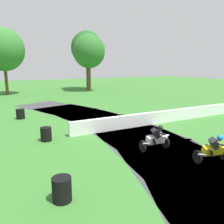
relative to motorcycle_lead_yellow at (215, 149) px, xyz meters
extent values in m
plane|color=#38752D|center=(-0.67, 6.71, -0.63)|extent=(120.00, 120.00, 0.00)
cube|color=#3D3D42|center=(-1.63, -0.36, -0.63)|extent=(6.69, 9.05, 0.01)
cube|color=#3D3D42|center=(-0.92, 3.15, -0.63)|extent=(5.77, 8.65, 0.01)
cube|color=#3D3D42|center=(-0.67, 6.71, -0.63)|extent=(4.76, 8.11, 0.01)
cube|color=#3D3D42|center=(-0.89, 10.28, -0.63)|extent=(5.72, 8.62, 0.01)
cube|color=#3D3D42|center=(-1.58, 13.78, -0.63)|extent=(6.64, 9.03, 0.01)
cube|color=#3D3D42|center=(-2.72, 17.17, -0.63)|extent=(7.45, 9.28, 0.01)
cube|color=white|center=(4.57, 6.69, -0.18)|extent=(18.16, 0.36, 0.90)
cylinder|color=black|center=(0.63, -0.04, -0.35)|extent=(0.27, 0.76, 0.76)
cylinder|color=black|center=(-0.72, 0.30, -0.35)|extent=(0.27, 0.76, 0.76)
cube|color=yellow|center=(-0.07, 0.04, -0.06)|extent=(1.06, 0.62, 0.47)
ellipsoid|color=yellow|center=(0.09, -0.08, 0.18)|extent=(0.51, 0.44, 0.31)
cylinder|color=#B2B2B7|center=(-0.67, 0.10, -0.18)|extent=(0.42, 0.19, 0.18)
cube|color=#28282D|center=(-0.17, -0.06, 0.30)|extent=(0.57, 0.42, 0.63)
sphere|color=#1E7FE0|center=(0.02, -0.19, 0.57)|extent=(0.26, 0.26, 0.26)
cylinder|color=#28282D|center=(0.14, 0.03, 0.38)|extent=(0.44, 0.17, 0.24)
cylinder|color=#28282D|center=(0.05, -0.30, 0.27)|extent=(0.44, 0.17, 0.24)
cylinder|color=#28282D|center=(-0.20, 0.24, 0.01)|extent=(0.31, 0.21, 0.42)
cylinder|color=#28282D|center=(-0.28, -0.09, -0.10)|extent=(0.31, 0.21, 0.42)
cylinder|color=black|center=(-0.65, 2.43, -0.34)|extent=(0.15, 0.74, 0.73)
cylinder|color=black|center=(-2.05, 2.55, -0.34)|extent=(0.15, 0.74, 0.73)
cube|color=silver|center=(-1.36, 2.41, -0.05)|extent=(1.03, 0.46, 0.46)
ellipsoid|color=silver|center=(-1.18, 2.33, 0.20)|extent=(0.47, 0.37, 0.30)
cone|color=silver|center=(-0.68, 2.32, 0.06)|extent=(0.42, 0.43, 0.47)
cylinder|color=#B2B2B7|center=(-1.96, 2.37, -0.16)|extent=(0.42, 0.13, 0.18)
cube|color=black|center=(-1.45, 2.32, 0.32)|extent=(0.52, 0.43, 0.62)
sphere|color=black|center=(-1.23, 2.23, 0.59)|extent=(0.26, 0.26, 0.26)
cylinder|color=black|center=(-1.15, 2.46, 0.39)|extent=(0.43, 0.11, 0.24)
cylinder|color=black|center=(-1.18, 2.12, 0.29)|extent=(0.43, 0.11, 0.24)
cylinder|color=black|center=(-1.52, 2.60, 0.01)|extent=(0.28, 0.21, 0.42)
cylinder|color=black|center=(-1.55, 2.25, -0.08)|extent=(0.28, 0.21, 0.42)
cylinder|color=black|center=(-6.81, 0.36, -0.53)|extent=(0.62, 0.62, 0.20)
cylinder|color=black|center=(-6.81, 0.36, -0.33)|extent=(0.62, 0.62, 0.20)
cylinder|color=black|center=(-6.81, 0.36, -0.13)|extent=(0.62, 0.62, 0.20)
cylinder|color=black|center=(-6.81, 0.36, 0.07)|extent=(0.62, 0.62, 0.20)
cylinder|color=black|center=(-5.90, 6.60, -0.53)|extent=(0.62, 0.62, 0.20)
cylinder|color=black|center=(-5.90, 6.60, -0.33)|extent=(0.62, 0.62, 0.20)
cylinder|color=black|center=(-5.90, 6.60, -0.13)|extent=(0.62, 0.62, 0.20)
cylinder|color=black|center=(-5.90, 6.60, 0.07)|extent=(0.62, 0.62, 0.20)
cylinder|color=black|center=(-6.45, 13.23, -0.53)|extent=(0.67, 0.67, 0.20)
cylinder|color=black|center=(-6.45, 13.23, -0.33)|extent=(0.67, 0.67, 0.20)
cylinder|color=black|center=(-6.45, 13.23, -0.13)|extent=(0.67, 0.67, 0.20)
cylinder|color=black|center=(-6.45, 13.23, 0.07)|extent=(0.67, 0.67, 0.20)
cone|color=orange|center=(5.05, 8.23, -0.41)|extent=(0.28, 0.28, 0.44)
cylinder|color=brown|center=(7.54, 32.55, 1.87)|extent=(0.44, 0.44, 5.00)
ellipsoid|color=#235B23|center=(7.54, 32.55, 6.74)|extent=(5.58, 5.58, 5.86)
cylinder|color=brown|center=(-6.09, 30.96, 1.39)|extent=(0.44, 0.44, 4.05)
ellipsoid|color=#33752D|center=(-6.09, 30.96, 5.92)|extent=(5.88, 5.88, 6.17)
cylinder|color=brown|center=(6.65, 29.57, 1.55)|extent=(0.44, 0.44, 4.36)
ellipsoid|color=#2D6B28|center=(6.65, 29.57, 5.98)|extent=(5.30, 5.30, 5.56)
camera|label=1|loc=(-8.56, -6.15, 3.61)|focal=36.34mm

